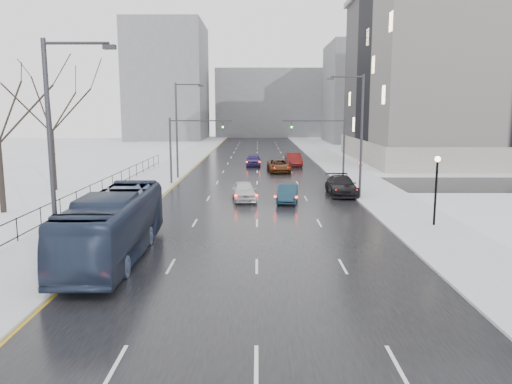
{
  "coord_description": "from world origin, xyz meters",
  "views": [
    {
      "loc": [
        0.03,
        -0.25,
        7.2
      ],
      "look_at": [
        -0.05,
        28.31,
        2.5
      ],
      "focal_mm": 35.0,
      "sensor_mm": 36.0,
      "label": 1
    }
  ],
  "objects_px": {
    "mast_signal_right": "(333,143)",
    "tree_park_e": "(55,191)",
    "tree_park_d": "(4,214)",
    "mast_signal_left": "(181,143)",
    "no_uturn_sign": "(360,166)",
    "bus": "(114,225)",
    "streetlight_l_near": "(56,149)",
    "sedan_center_near": "(244,191)",
    "sedan_right_cross": "(279,166)",
    "sedan_right_distant": "(294,160)",
    "sedan_right_near": "(288,194)",
    "sedan_center_far": "(253,160)",
    "lamppost_r_mid": "(436,180)",
    "streetlight_r_mid": "(359,130)",
    "sedan_right_far": "(341,186)",
    "streetlight_l_far": "(179,126)"
  },
  "relations": [
    {
      "from": "mast_signal_right",
      "to": "tree_park_e",
      "type": "bearing_deg",
      "value": -171.1
    },
    {
      "from": "tree_park_d",
      "to": "mast_signal_left",
      "type": "relative_size",
      "value": 1.92
    },
    {
      "from": "tree_park_d",
      "to": "tree_park_e",
      "type": "height_order",
      "value": "tree_park_e"
    },
    {
      "from": "no_uturn_sign",
      "to": "bus",
      "type": "relative_size",
      "value": 0.23
    },
    {
      "from": "streetlight_l_near",
      "to": "no_uturn_sign",
      "type": "distance_m",
      "value": 29.81
    },
    {
      "from": "streetlight_l_near",
      "to": "sedan_center_near",
      "type": "distance_m",
      "value": 21.04
    },
    {
      "from": "sedan_right_cross",
      "to": "bus",
      "type": "bearing_deg",
      "value": -110.14
    },
    {
      "from": "tree_park_e",
      "to": "sedan_right_distant",
      "type": "height_order",
      "value": "tree_park_e"
    },
    {
      "from": "sedan_right_near",
      "to": "sedan_right_distant",
      "type": "height_order",
      "value": "sedan_right_distant"
    },
    {
      "from": "tree_park_d",
      "to": "sedan_center_far",
      "type": "relative_size",
      "value": 2.72
    },
    {
      "from": "sedan_right_near",
      "to": "sedan_right_cross",
      "type": "xyz_separation_m",
      "value": [
        0.14,
        19.35,
        0.05
      ]
    },
    {
      "from": "streetlight_l_near",
      "to": "sedan_center_near",
      "type": "height_order",
      "value": "streetlight_l_near"
    },
    {
      "from": "tree_park_d",
      "to": "sedan_center_near",
      "type": "xyz_separation_m",
      "value": [
        16.76,
        5.2,
        0.81
      ]
    },
    {
      "from": "mast_signal_right",
      "to": "sedan_right_distant",
      "type": "height_order",
      "value": "mast_signal_right"
    },
    {
      "from": "tree_park_d",
      "to": "sedan_right_cross",
      "type": "relative_size",
      "value": 2.36
    },
    {
      "from": "tree_park_d",
      "to": "sedan_right_cross",
      "type": "xyz_separation_m",
      "value": [
        20.34,
        23.72,
        0.78
      ]
    },
    {
      "from": "tree_park_e",
      "to": "mast_signal_right",
      "type": "height_order",
      "value": "tree_park_e"
    },
    {
      "from": "lamppost_r_mid",
      "to": "mast_signal_left",
      "type": "xyz_separation_m",
      "value": [
        -18.33,
        18.0,
        1.16
      ]
    },
    {
      "from": "no_uturn_sign",
      "to": "sedan_right_cross",
      "type": "relative_size",
      "value": 0.51
    },
    {
      "from": "no_uturn_sign",
      "to": "mast_signal_right",
      "type": "bearing_deg",
      "value": 115.11
    },
    {
      "from": "streetlight_r_mid",
      "to": "sedan_right_near",
      "type": "relative_size",
      "value": 2.4
    },
    {
      "from": "sedan_right_far",
      "to": "tree_park_e",
      "type": "bearing_deg",
      "value": 174.39
    },
    {
      "from": "mast_signal_left",
      "to": "streetlight_r_mid",
      "type": "bearing_deg",
      "value": -27.31
    },
    {
      "from": "no_uturn_sign",
      "to": "bus",
      "type": "height_order",
      "value": "bus"
    },
    {
      "from": "streetlight_l_far",
      "to": "no_uturn_sign",
      "type": "xyz_separation_m",
      "value": [
        17.37,
        -8.0,
        -3.32
      ]
    },
    {
      "from": "streetlight_l_near",
      "to": "streetlight_l_far",
      "type": "height_order",
      "value": "same"
    },
    {
      "from": "tree_park_e",
      "to": "sedan_right_far",
      "type": "xyz_separation_m",
      "value": [
        25.4,
        -2.24,
        0.85
      ]
    },
    {
      "from": "sedan_right_near",
      "to": "sedan_center_far",
      "type": "relative_size",
      "value": 0.91
    },
    {
      "from": "bus",
      "to": "sedan_center_far",
      "type": "relative_size",
      "value": 2.53
    },
    {
      "from": "sedan_right_cross",
      "to": "lamppost_r_mid",
      "type": "bearing_deg",
      "value": -77.72
    },
    {
      "from": "tree_park_d",
      "to": "mast_signal_right",
      "type": "relative_size",
      "value": 1.92
    },
    {
      "from": "mast_signal_right",
      "to": "sedan_center_far",
      "type": "height_order",
      "value": "mast_signal_right"
    },
    {
      "from": "tree_park_d",
      "to": "lamppost_r_mid",
      "type": "relative_size",
      "value": 2.92
    },
    {
      "from": "streetlight_l_near",
      "to": "sedan_right_far",
      "type": "height_order",
      "value": "streetlight_l_near"
    },
    {
      "from": "sedan_center_near",
      "to": "sedan_right_near",
      "type": "distance_m",
      "value": 3.54
    },
    {
      "from": "no_uturn_sign",
      "to": "sedan_right_distant",
      "type": "height_order",
      "value": "no_uturn_sign"
    },
    {
      "from": "streetlight_l_far",
      "to": "sedan_center_far",
      "type": "xyz_separation_m",
      "value": [
        7.67,
        12.23,
        -4.79
      ]
    },
    {
      "from": "tree_park_d",
      "to": "sedan_right_near",
      "type": "height_order",
      "value": "tree_park_d"
    },
    {
      "from": "tree_park_e",
      "to": "sedan_center_far",
      "type": "height_order",
      "value": "tree_park_e"
    },
    {
      "from": "tree_park_d",
      "to": "streetlight_l_near",
      "type": "distance_m",
      "value": 17.9
    },
    {
      "from": "streetlight_r_mid",
      "to": "streetlight_l_near",
      "type": "relative_size",
      "value": 1.0
    },
    {
      "from": "lamppost_r_mid",
      "to": "sedan_right_distant",
      "type": "relative_size",
      "value": 0.83
    },
    {
      "from": "streetlight_l_far",
      "to": "bus",
      "type": "height_order",
      "value": "streetlight_l_far"
    },
    {
      "from": "streetlight_l_near",
      "to": "sedan_right_far",
      "type": "xyz_separation_m",
      "value": [
        15.37,
        21.76,
        -4.77
      ]
    },
    {
      "from": "streetlight_r_mid",
      "to": "sedan_center_near",
      "type": "relative_size",
      "value": 2.22
    },
    {
      "from": "streetlight_l_far",
      "to": "bus",
      "type": "bearing_deg",
      "value": -87.55
    },
    {
      "from": "lamppost_r_mid",
      "to": "mast_signal_left",
      "type": "relative_size",
      "value": 0.66
    },
    {
      "from": "streetlight_l_far",
      "to": "sedan_right_far",
      "type": "height_order",
      "value": "streetlight_l_far"
    },
    {
      "from": "no_uturn_sign",
      "to": "sedan_center_near",
      "type": "bearing_deg",
      "value": -154.89
    },
    {
      "from": "tree_park_e",
      "to": "bus",
      "type": "bearing_deg",
      "value": -61.35
    }
  ]
}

